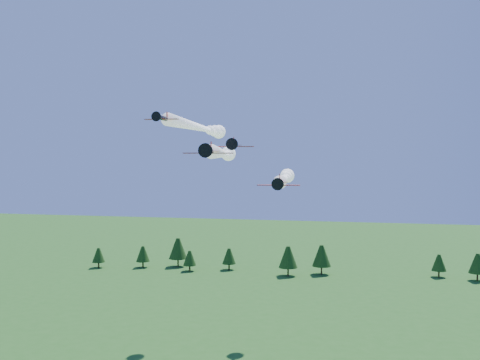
% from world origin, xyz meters
% --- Properties ---
extents(plane_lead, '(13.96, 52.88, 3.70)m').
position_xyz_m(plane_lead, '(-5.18, 19.67, 45.33)').
color(plane_lead, black).
rests_on(plane_lead, ground).
extents(plane_left, '(7.46, 53.25, 3.70)m').
position_xyz_m(plane_left, '(-12.90, 28.21, 51.63)').
color(plane_left, black).
rests_on(plane_left, ground).
extents(plane_right, '(10.47, 49.96, 3.70)m').
position_xyz_m(plane_right, '(6.97, 28.67, 39.67)').
color(plane_right, black).
rests_on(plane_right, ground).
extents(plane_slot, '(8.49, 9.31, 2.96)m').
position_xyz_m(plane_slot, '(-0.53, 9.06, 46.93)').
color(plane_slot, black).
rests_on(plane_slot, ground).
extents(treeline, '(163.67, 17.55, 11.83)m').
position_xyz_m(treeline, '(-4.28, 111.59, 6.49)').
color(treeline, '#382314').
rests_on(treeline, ground).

